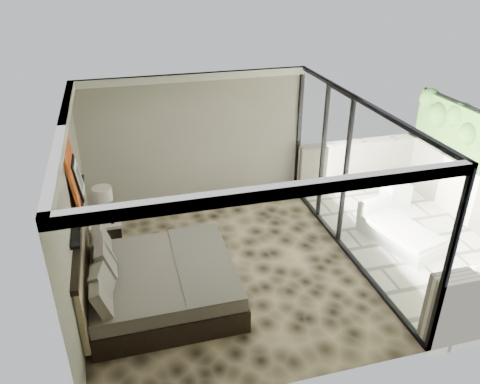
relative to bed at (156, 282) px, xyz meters
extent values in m
plane|color=black|center=(1.19, 0.49, -0.36)|extent=(5.00, 5.00, 0.00)
cube|color=silver|center=(1.19, 0.49, 2.43)|extent=(4.50, 5.00, 0.02)
cube|color=gray|center=(1.19, 2.98, 1.04)|extent=(4.50, 0.02, 2.80)
cube|color=gray|center=(-1.05, 0.49, 1.04)|extent=(0.02, 5.00, 2.80)
cube|color=white|center=(3.44, 0.49, 1.04)|extent=(0.08, 5.00, 2.80)
cube|color=beige|center=(4.94, 0.49, -0.42)|extent=(3.00, 5.00, 0.12)
cube|color=black|center=(-0.99, 0.59, 1.14)|extent=(0.12, 2.20, 0.05)
cube|color=black|center=(0.12, 0.00, -0.18)|extent=(2.18, 2.08, 0.37)
cube|color=#645D53|center=(0.12, 0.00, 0.12)|extent=(2.12, 2.02, 0.23)
cube|color=#4D4C42|center=(0.74, 0.00, 0.24)|extent=(0.83, 2.06, 0.03)
cube|color=#7D6850|center=(-1.01, 0.00, 0.36)|extent=(0.08, 2.18, 1.04)
cube|color=black|center=(-0.71, 1.84, -0.09)|extent=(0.72, 0.72, 0.56)
cone|color=black|center=(-0.69, 1.86, 0.25)|extent=(0.20, 0.20, 0.18)
cone|color=black|center=(-0.69, 1.86, 0.43)|extent=(0.20, 0.20, 0.18)
cylinder|color=beige|center=(-0.69, 1.86, 0.67)|extent=(0.35, 0.35, 0.24)
cube|color=#A43A0E|center=(-1.00, 0.84, 1.61)|extent=(0.13, 0.90, 0.90)
cube|color=black|center=(-0.95, 0.90, 1.46)|extent=(0.11, 0.50, 0.60)
cube|color=silver|center=(5.29, 1.86, -0.12)|extent=(0.48, 0.48, 0.48)
cube|color=silver|center=(4.53, 0.46, -0.23)|extent=(1.14, 1.68, 0.27)
cube|color=beige|center=(4.53, 0.46, -0.06)|extent=(1.08, 1.58, 0.08)
cube|color=silver|center=(4.35, 1.15, 0.07)|extent=(0.77, 0.31, 0.34)
camera|label=1|loc=(-0.26, -5.83, 4.50)|focal=35.00mm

